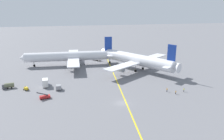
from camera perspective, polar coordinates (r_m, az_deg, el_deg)
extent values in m
plane|color=slate|center=(85.59, 2.43, -8.29)|extent=(600.00, 600.00, 0.00)
cube|color=yellow|center=(95.03, 2.45, -5.67)|extent=(9.30, 119.71, 0.01)
cylinder|color=silver|center=(136.82, -10.77, 3.42)|extent=(50.96, 7.17, 5.42)
cone|color=silver|center=(140.19, -21.71, 2.84)|extent=(2.97, 5.08, 4.99)
cone|color=silver|center=(138.54, 0.22, 3.88)|extent=(3.75, 4.46, 4.34)
cube|color=silver|center=(136.95, -9.69, 3.14)|extent=(7.91, 44.08, 0.44)
cube|color=silver|center=(138.04, -0.81, 4.06)|extent=(3.65, 13.10, 0.28)
cube|color=#193899|center=(136.76, -0.94, 6.64)|extent=(4.41, 0.51, 8.32)
cylinder|color=#999EA3|center=(149.34, -10.04, 3.53)|extent=(4.29, 2.74, 2.60)
cylinder|color=#999EA3|center=(125.50, -10.12, 1.03)|extent=(4.29, 2.74, 2.60)
cylinder|color=slate|center=(134.32, -9.21, 1.66)|extent=(0.28, 0.28, 2.36)
cylinder|color=black|center=(134.63, -9.19, 1.17)|extent=(1.32, 0.59, 1.30)
cylinder|color=slate|center=(140.91, -9.23, 2.36)|extent=(0.28, 0.28, 2.36)
cylinder|color=black|center=(141.20, -9.21, 1.90)|extent=(1.32, 0.59, 1.30)
cylinder|color=slate|center=(139.78, -19.04, 1.54)|extent=(0.28, 0.28, 2.36)
cylinder|color=black|center=(140.08, -19.00, 1.07)|extent=(1.32, 0.59, 1.30)
cylinder|color=silver|center=(125.89, 5.73, 2.75)|extent=(32.64, 42.58, 5.97)
cone|color=silver|center=(142.25, -2.32, 4.44)|extent=(6.10, 5.46, 5.49)
cone|color=silver|center=(112.91, 15.77, 0.57)|extent=(5.98, 5.70, 4.77)
cube|color=silver|center=(124.70, 6.58, 2.17)|extent=(43.14, 33.21, 0.44)
cube|color=silver|center=(113.88, 14.69, 1.10)|extent=(12.45, 10.13, 0.28)
cube|color=#193899|center=(112.55, 14.79, 4.23)|extent=(2.84, 3.80, 7.83)
cylinder|color=#999EA3|center=(136.45, 9.66, 2.52)|extent=(4.55, 4.93, 2.60)
cylinder|color=#999EA3|center=(115.62, 2.11, 0.19)|extent=(4.55, 4.93, 2.60)
cylinder|color=slate|center=(122.33, 5.95, 0.38)|extent=(0.28, 0.28, 2.69)
cylinder|color=black|center=(122.71, 5.93, -0.22)|extent=(1.20, 1.38, 1.30)
cylinder|color=slate|center=(127.60, 7.82, 1.00)|extent=(0.28, 0.28, 2.69)
cylinder|color=black|center=(127.97, 7.79, 0.42)|extent=(1.20, 1.38, 1.30)
cylinder|color=slate|center=(139.05, -0.57, 2.46)|extent=(0.28, 0.28, 2.69)
cylinder|color=black|center=(139.38, -0.57, 1.92)|extent=(1.20, 1.38, 1.30)
cube|color=white|center=(147.16, -4.00, 2.85)|extent=(5.97, 6.31, 1.26)
cube|color=#333D47|center=(147.78, -4.40, 3.33)|extent=(3.00, 3.02, 0.90)
cylinder|color=#4C4C51|center=(144.15, -2.61, 2.63)|extent=(2.25, 2.54, 0.20)
sphere|color=orange|center=(147.64, -4.40, 3.57)|extent=(0.24, 0.24, 0.24)
cylinder|color=black|center=(147.82, -4.97, 2.64)|extent=(0.82, 0.88, 0.90)
cylinder|color=black|center=(149.67, -4.30, 2.83)|extent=(0.82, 0.88, 0.90)
cylinder|color=black|center=(144.95, -3.68, 2.39)|extent=(0.82, 0.88, 0.90)
cylinder|color=black|center=(146.84, -3.02, 2.58)|extent=(0.82, 0.88, 0.90)
cube|color=#2D5199|center=(107.61, -16.44, -2.85)|extent=(2.57, 2.39, 2.20)
cube|color=silver|center=(104.95, -16.45, -3.06)|extent=(2.74, 4.38, 3.20)
cylinder|color=black|center=(106.89, -16.76, -3.64)|extent=(0.25, 0.61, 0.60)
cylinder|color=black|center=(106.85, -16.01, -3.58)|extent=(0.25, 0.61, 0.60)
cylinder|color=black|center=(105.48, -16.76, -3.92)|extent=(0.25, 0.61, 0.60)
cylinder|color=black|center=(105.44, -16.00, -3.86)|extent=(0.25, 0.61, 0.60)
cube|color=gold|center=(103.68, -20.82, -4.35)|extent=(2.04, 2.16, 1.10)
cylinder|color=black|center=(103.87, -21.01, -3.86)|extent=(0.16, 0.16, 0.50)
cylinder|color=black|center=(103.52, -20.26, -4.65)|extent=(0.52, 0.60, 0.60)
cylinder|color=black|center=(102.95, -20.94, -4.84)|extent=(0.52, 0.60, 0.60)
cylinder|color=black|center=(104.79, -20.65, -4.43)|extent=(0.52, 0.60, 0.60)
cylinder|color=black|center=(104.22, -21.32, -4.62)|extent=(0.52, 0.60, 0.60)
cylinder|color=#666B4C|center=(108.72, -24.46, -3.50)|extent=(4.34, 2.81, 2.00)
cube|color=#4C4C51|center=(108.88, -25.49, -3.72)|extent=(2.14, 2.11, 1.80)
cylinder|color=black|center=(108.45, -24.78, -4.21)|extent=(0.63, 0.32, 0.60)
cylinder|color=black|center=(109.77, -24.78, -3.97)|extent=(0.63, 0.32, 0.60)
cylinder|color=black|center=(108.39, -23.99, -4.13)|extent=(0.63, 0.32, 0.60)
cylinder|color=black|center=(109.71, -24.00, -3.88)|extent=(0.63, 0.32, 0.60)
cube|color=slate|center=(100.21, -13.29, -4.66)|extent=(2.31, 3.27, 0.25)
cube|color=gray|center=(99.89, -13.32, -4.16)|extent=(2.09, 2.87, 1.60)
cylinder|color=black|center=(99.50, -12.91, -4.86)|extent=(0.22, 0.61, 0.60)
cylinder|color=black|center=(99.62, -13.71, -4.89)|extent=(0.22, 0.61, 0.60)
cylinder|color=black|center=(100.90, -12.86, -4.55)|extent=(0.22, 0.61, 0.60)
cylinder|color=black|center=(101.01, -13.65, -4.59)|extent=(0.22, 0.61, 0.60)
cube|color=red|center=(92.69, -16.55, -6.48)|extent=(4.28, 2.56, 0.90)
cube|color=black|center=(92.12, -17.11, -5.77)|extent=(4.29, 1.52, 1.83)
cylinder|color=black|center=(92.16, -16.94, -6.96)|extent=(0.63, 0.31, 0.60)
cylinder|color=black|center=(93.45, -17.03, -6.63)|extent=(0.63, 0.31, 0.60)
cylinder|color=black|center=(92.28, -16.01, -6.84)|extent=(0.63, 0.31, 0.60)
cylinder|color=black|center=(93.56, -16.12, -6.52)|extent=(0.63, 0.31, 0.60)
cylinder|color=black|center=(98.20, 13.66, -5.13)|extent=(0.28, 0.28, 0.87)
cylinder|color=orange|center=(97.93, 13.69, -4.72)|extent=(0.36, 0.36, 0.62)
sphere|color=tan|center=(97.78, 13.71, -4.49)|extent=(0.24, 0.24, 0.24)
cylinder|color=#F24C19|center=(97.65, 13.60, -4.70)|extent=(0.05, 0.05, 0.40)
cylinder|color=black|center=(96.70, 15.74, -5.65)|extent=(0.28, 0.28, 0.82)
cylinder|color=orange|center=(96.44, 15.77, -5.27)|extent=(0.36, 0.36, 0.58)
sphere|color=#9E704C|center=(96.30, 15.79, -5.04)|extent=(0.22, 0.22, 0.22)
cylinder|color=#F24C19|center=(96.68, 15.78, -5.14)|extent=(0.05, 0.05, 0.40)
cylinder|color=#4C4C51|center=(100.12, 17.63, -5.03)|extent=(0.28, 0.28, 0.85)
cylinder|color=#D1E02D|center=(99.87, 17.66, -4.65)|extent=(0.36, 0.36, 0.60)
sphere|color=brown|center=(99.72, 17.68, -4.42)|extent=(0.23, 0.23, 0.23)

